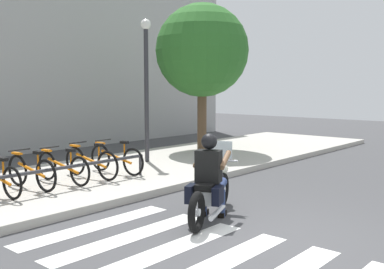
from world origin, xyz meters
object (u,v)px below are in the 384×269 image
motorcycle (211,191)px  bicycle_7 (116,159)px  bicycle_4 (31,172)px  bicycle_6 (91,162)px  rider (210,170)px  bike_rack (29,174)px  bicycle_5 (63,167)px  tree_near_rack (202,51)px  street_lamp (146,77)px

motorcycle → bicycle_7: bearing=75.1°
bicycle_4 → bicycle_6: (1.44, 0.00, 0.00)m
rider → bike_rack: (-1.48, 3.09, -0.25)m
bicycle_5 → tree_near_rack: 6.66m
motorcycle → street_lamp: bearing=58.7°
bike_rack → bicycle_5: bearing=27.2°
motorcycle → bicycle_6: (0.24, 3.61, 0.05)m
motorcycle → bicycle_6: size_ratio=1.20×
bicycle_7 → bike_rack: size_ratio=0.31×
motorcycle → bicycle_7: motorcycle is taller
bike_rack → tree_near_rack: (7.01, 1.68, 2.74)m
bike_rack → bicycle_7: bearing=12.4°
bicycle_4 → tree_near_rack: bearing=9.6°
rider → bicycle_6: rider is taller
tree_near_rack → bicycle_4: bearing=-170.4°
motorcycle → bike_rack: size_ratio=0.37×
motorcycle → tree_near_rack: bearing=41.0°
rider → bicycle_7: (1.03, 3.64, -0.32)m
bike_rack → street_lamp: bearing=17.0°
motorcycle → bicycle_4: (-1.20, 3.61, 0.05)m
bicycle_6 → bike_rack: 1.88m
bicycle_6 → bike_rack: bicycle_6 is taller
rider → bicycle_5: rider is taller
rider → bike_rack: 3.43m
bike_rack → street_lamp: street_lamp is taller
bicycle_5 → bike_rack: bicycle_5 is taller
bike_rack → street_lamp: (4.19, 1.28, 1.85)m
bicycle_5 → bicycle_6: 0.72m
motorcycle → bicycle_5: bearing=97.5°
street_lamp → tree_near_rack: bearing=8.1°
street_lamp → motorcycle: bearing=-121.3°
rider → bicycle_5: 3.68m
rider → bicycle_4: size_ratio=0.90×
bicycle_6 → tree_near_rack: (5.21, 1.12, 2.81)m
rider → street_lamp: (2.71, 4.36, 1.60)m
bicycle_5 → bicycle_7: bicycle_7 is taller
rider → bicycle_5: (-0.40, 3.64, -0.33)m
bike_rack → bicycle_4: bearing=57.0°
bicycle_4 → bicycle_7: (2.16, 0.00, 0.00)m
tree_near_rack → rider: bearing=-139.2°
bike_rack → tree_near_rack: size_ratio=1.17×
bicycle_6 → street_lamp: street_lamp is taller
bicycle_6 → bike_rack: (-1.80, -0.55, 0.06)m
bicycle_4 → street_lamp: street_lamp is taller
bicycle_7 → street_lamp: (1.67, 0.72, 1.92)m
motorcycle → bike_rack: (-1.55, 3.06, 0.12)m
motorcycle → street_lamp: street_lamp is taller
street_lamp → tree_near_rack: size_ratio=0.82×
bicycle_5 → bicycle_4: bearing=-179.9°
bicycle_7 → street_lamp: bearing=23.4°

